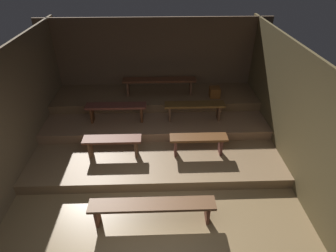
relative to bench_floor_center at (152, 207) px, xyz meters
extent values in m
cube|color=olive|center=(0.06, 1.87, -0.40)|extent=(6.15, 5.53, 0.08)
cube|color=brown|center=(0.06, 4.26, 0.89)|extent=(6.15, 0.06, 2.50)
cube|color=brown|center=(-2.65, 1.87, 0.89)|extent=(0.06, 5.53, 2.50)
cube|color=brown|center=(2.76, 1.87, 0.89)|extent=(0.06, 5.53, 2.50)
cube|color=olive|center=(0.06, 2.45, -0.25)|extent=(5.35, 3.55, 0.22)
cube|color=#876447|center=(0.06, 3.12, -0.03)|extent=(5.35, 2.23, 0.22)
cube|color=brown|center=(0.06, 3.61, 0.19)|extent=(5.35, 1.25, 0.22)
cube|color=brown|center=(0.00, 0.00, 0.05)|extent=(2.11, 0.30, 0.05)
cube|color=brown|center=(-0.94, 0.00, -0.17)|extent=(0.05, 0.24, 0.38)
cube|color=brown|center=(0.94, 0.00, -0.17)|extent=(0.05, 0.24, 0.38)
cube|color=brown|center=(-0.85, 1.58, 0.27)|extent=(1.21, 0.30, 0.05)
cube|color=brown|center=(-1.34, 1.58, 0.05)|extent=(0.05, 0.24, 0.38)
cube|color=brown|center=(-0.36, 1.58, 0.05)|extent=(0.05, 0.24, 0.38)
cube|color=brown|center=(0.96, 1.58, 0.27)|extent=(1.21, 0.30, 0.05)
cube|color=brown|center=(0.47, 1.58, 0.05)|extent=(0.05, 0.24, 0.38)
cube|color=brown|center=(1.45, 1.58, 0.05)|extent=(0.05, 0.24, 0.38)
cube|color=brown|center=(-0.87, 2.62, 0.49)|extent=(1.42, 0.30, 0.05)
cube|color=#512C16|center=(-1.46, 2.62, 0.27)|extent=(0.05, 0.24, 0.38)
cube|color=#512C16|center=(-0.28, 2.62, 0.27)|extent=(0.05, 0.24, 0.38)
cube|color=brown|center=(0.98, 2.62, 0.49)|extent=(1.42, 0.30, 0.05)
cube|color=brown|center=(0.39, 2.62, 0.27)|extent=(0.05, 0.24, 0.38)
cube|color=brown|center=(1.57, 2.62, 0.27)|extent=(0.05, 0.24, 0.38)
cube|color=brown|center=(0.15, 3.59, 0.71)|extent=(1.90, 0.30, 0.05)
cube|color=brown|center=(-0.68, 3.59, 0.49)|extent=(0.05, 0.24, 0.38)
cube|color=brown|center=(0.99, 3.59, 0.49)|extent=(0.05, 0.24, 0.38)
cube|color=brown|center=(1.60, 3.38, 0.43)|extent=(0.26, 0.26, 0.26)
camera|label=1|loc=(0.16, -3.16, 3.65)|focal=29.71mm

